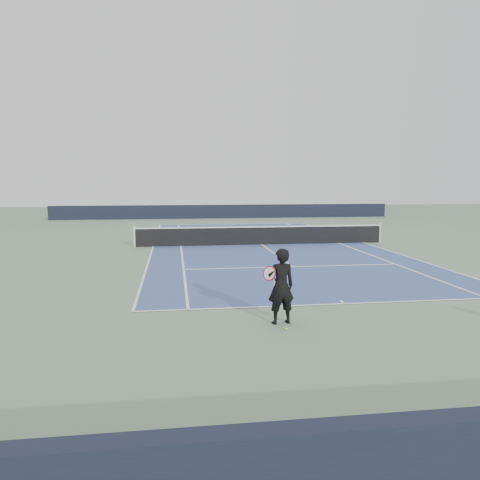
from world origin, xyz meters
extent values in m
plane|color=slate|center=(0.00, 0.00, 0.00)|extent=(80.00, 80.00, 0.00)
cube|color=#394F88|center=(0.00, 0.00, 0.01)|extent=(10.97, 23.77, 0.01)
cylinder|color=silver|center=(-6.40, 0.00, 0.54)|extent=(0.10, 0.10, 1.07)
cylinder|color=silver|center=(6.40, 0.00, 0.54)|extent=(0.10, 0.10, 1.07)
cube|color=black|center=(0.00, 0.00, 0.46)|extent=(12.80, 0.03, 0.90)
cube|color=white|center=(0.00, 0.00, 0.93)|extent=(12.80, 0.04, 0.06)
cube|color=black|center=(0.00, 17.88, 0.60)|extent=(30.00, 0.25, 1.20)
imported|color=black|center=(-2.06, -13.29, 0.87)|extent=(0.72, 0.56, 1.73)
torus|color=#A60D29|center=(-2.34, -13.34, 1.18)|extent=(0.34, 0.18, 0.36)
cylinder|color=white|center=(-2.34, -13.34, 1.18)|extent=(0.29, 0.14, 0.32)
cylinder|color=white|center=(-2.22, -13.31, 0.92)|extent=(0.08, 0.13, 0.27)
sphere|color=#D4EA2F|center=(-2.05, -13.83, 0.03)|extent=(0.07, 0.07, 0.07)
camera|label=1|loc=(-4.42, -23.41, 3.21)|focal=35.00mm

